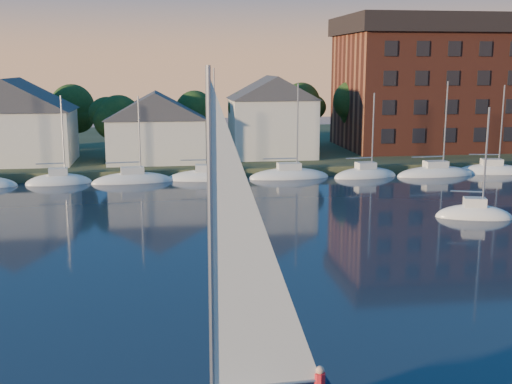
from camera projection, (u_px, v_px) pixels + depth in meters
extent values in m
cube|color=#363E24|center=(200.00, 149.00, 93.60)|extent=(160.00, 50.00, 2.00)
cube|color=brown|center=(211.00, 175.00, 71.28)|extent=(120.00, 3.00, 1.00)
cube|color=silver|center=(15.00, 137.00, 73.26)|extent=(13.00, 9.00, 6.00)
cube|color=silver|center=(156.00, 140.00, 74.61)|extent=(11.00, 8.00, 5.00)
cube|color=silver|center=(272.00, 128.00, 78.30)|extent=(10.00, 8.00, 7.00)
cube|color=brown|center=(454.00, 92.00, 86.96)|extent=(30.00, 16.00, 15.00)
cube|color=black|center=(458.00, 26.00, 85.25)|extent=(31.00, 17.00, 2.40)
cylinder|color=#342017|center=(59.00, 142.00, 78.92)|extent=(0.50, 0.50, 3.50)
sphere|color=#1A3714|center=(56.00, 106.00, 78.04)|extent=(5.40, 5.40, 5.40)
cylinder|color=#342017|center=(125.00, 141.00, 80.03)|extent=(0.50, 0.50, 3.50)
sphere|color=#1A3714|center=(123.00, 105.00, 79.16)|extent=(5.40, 5.40, 5.40)
cylinder|color=#342017|center=(189.00, 140.00, 81.14)|extent=(0.50, 0.50, 3.50)
sphere|color=#1A3714|center=(188.00, 104.00, 80.27)|extent=(5.40, 5.40, 5.40)
cylinder|color=#342017|center=(251.00, 139.00, 82.25)|extent=(0.50, 0.50, 3.50)
sphere|color=#1A3714|center=(251.00, 104.00, 81.38)|extent=(5.40, 5.40, 5.40)
cylinder|color=#342017|center=(312.00, 138.00, 83.36)|extent=(0.50, 0.50, 3.50)
sphere|color=#1A3714|center=(313.00, 103.00, 82.49)|extent=(5.40, 5.40, 5.40)
cylinder|color=#342017|center=(372.00, 137.00, 84.47)|extent=(0.50, 0.50, 3.50)
sphere|color=#1A3714|center=(373.00, 103.00, 83.60)|extent=(5.40, 5.40, 5.40)
cylinder|color=#342017|center=(429.00, 136.00, 85.59)|extent=(0.50, 0.50, 3.50)
sphere|color=#1A3714|center=(431.00, 102.00, 84.72)|extent=(5.40, 5.40, 5.40)
cylinder|color=#342017|center=(486.00, 135.00, 86.70)|extent=(0.50, 0.50, 3.50)
sphere|color=#1A3714|center=(488.00, 102.00, 85.83)|extent=(5.40, 5.40, 5.40)
ellipsoid|color=white|center=(59.00, 184.00, 66.14)|extent=(7.50, 2.40, 2.20)
cube|color=silver|center=(58.00, 172.00, 65.89)|extent=(2.10, 1.32, 0.70)
cylinder|color=#A5A8AD|center=(63.00, 126.00, 65.08)|extent=(0.16, 0.16, 10.00)
cylinder|color=#A5A8AD|center=(49.00, 164.00, 65.61)|extent=(3.15, 0.12, 0.12)
ellipsoid|color=white|center=(137.00, 182.00, 67.25)|extent=(7.50, 2.40, 2.20)
cube|color=silver|center=(137.00, 170.00, 67.00)|extent=(2.10, 1.32, 0.70)
cylinder|color=#A5A8AD|center=(143.00, 125.00, 66.19)|extent=(0.16, 0.16, 10.00)
cylinder|color=#A5A8AD|center=(129.00, 162.00, 66.72)|extent=(3.15, 0.12, 0.12)
ellipsoid|color=white|center=(213.00, 180.00, 68.37)|extent=(7.50, 2.40, 2.20)
cube|color=silver|center=(213.00, 168.00, 68.11)|extent=(2.10, 1.32, 0.70)
cylinder|color=#A5A8AD|center=(220.00, 124.00, 67.30)|extent=(0.16, 0.16, 10.00)
cylinder|color=#A5A8AD|center=(205.00, 160.00, 67.83)|extent=(3.15, 0.12, 0.12)
ellipsoid|color=white|center=(287.00, 178.00, 69.48)|extent=(7.50, 2.40, 2.20)
cube|color=silver|center=(287.00, 167.00, 69.22)|extent=(2.10, 1.32, 0.70)
cylinder|color=#A5A8AD|center=(295.00, 123.00, 68.42)|extent=(0.16, 0.16, 10.00)
cylinder|color=#A5A8AD|center=(280.00, 159.00, 68.94)|extent=(3.15, 0.12, 0.12)
ellipsoid|color=white|center=(358.00, 177.00, 70.59)|extent=(7.50, 2.40, 2.20)
cube|color=silver|center=(359.00, 165.00, 70.33)|extent=(2.10, 1.32, 0.70)
cylinder|color=#A5A8AD|center=(367.00, 122.00, 69.53)|extent=(0.16, 0.16, 10.00)
cylinder|color=#A5A8AD|center=(352.00, 157.00, 70.05)|extent=(3.15, 0.12, 0.12)
ellipsoid|color=white|center=(428.00, 175.00, 71.70)|extent=(7.50, 2.40, 2.20)
cube|color=silver|center=(428.00, 163.00, 71.45)|extent=(2.10, 1.32, 0.70)
cylinder|color=#A5A8AD|center=(437.00, 122.00, 70.64)|extent=(0.16, 0.16, 10.00)
cylinder|color=#A5A8AD|center=(421.00, 156.00, 71.16)|extent=(3.15, 0.12, 0.12)
ellipsoid|color=white|center=(495.00, 173.00, 72.81)|extent=(7.50, 2.40, 2.20)
cube|color=silver|center=(495.00, 162.00, 72.56)|extent=(2.10, 1.32, 0.70)
cylinder|color=#A5A8AD|center=(505.00, 121.00, 71.75)|extent=(0.16, 0.16, 10.00)
cylinder|color=#A5A8AD|center=(489.00, 155.00, 72.28)|extent=(3.15, 0.12, 0.12)
cylinder|color=#A5A8AD|center=(211.00, 256.00, 19.12)|extent=(0.16, 0.16, 11.18)
ellipsoid|color=white|center=(474.00, 218.00, 51.64)|extent=(6.39, 3.69, 2.20)
cube|color=silver|center=(475.00, 202.00, 51.39)|extent=(1.95, 1.56, 0.70)
cylinder|color=#A5A8AD|center=(486.00, 158.00, 50.59)|extent=(0.16, 0.16, 7.92)
cylinder|color=#A5A8AD|center=(467.00, 191.00, 51.32)|extent=(2.47, 0.84, 0.12)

